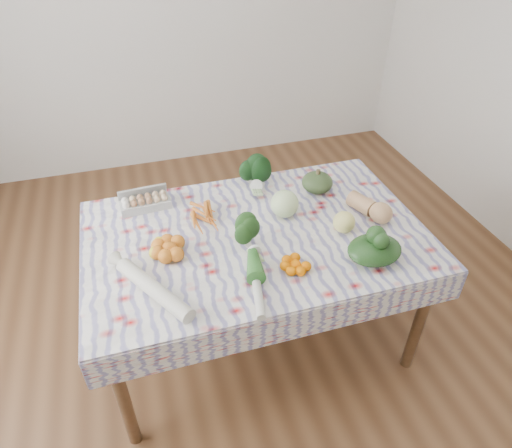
# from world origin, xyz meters

# --- Properties ---
(ground) EXTENTS (4.50, 4.50, 0.00)m
(ground) POSITION_xyz_m (0.00, 0.00, 0.00)
(ground) COLOR #56351D
(ground) RESTS_ON ground
(dining_table) EXTENTS (1.60, 1.00, 0.75)m
(dining_table) POSITION_xyz_m (0.00, 0.00, 0.68)
(dining_table) COLOR brown
(dining_table) RESTS_ON ground
(tablecloth) EXTENTS (1.66, 1.06, 0.01)m
(tablecloth) POSITION_xyz_m (0.00, 0.00, 0.76)
(tablecloth) COLOR silver
(tablecloth) RESTS_ON dining_table
(egg_carton) EXTENTS (0.26, 0.12, 0.07)m
(egg_carton) POSITION_xyz_m (-0.50, 0.37, 0.80)
(egg_carton) COLOR #B4B4AF
(egg_carton) RESTS_ON tablecloth
(carrot_bunch) EXTENTS (0.23, 0.22, 0.04)m
(carrot_bunch) POSITION_xyz_m (-0.24, 0.19, 0.78)
(carrot_bunch) COLOR orange
(carrot_bunch) RESTS_ON tablecloth
(kale_bunch) EXTENTS (0.22, 0.20, 0.16)m
(kale_bunch) POSITION_xyz_m (0.12, 0.41, 0.84)
(kale_bunch) COLOR black
(kale_bunch) RESTS_ON tablecloth
(kabocha_squash) EXTENTS (0.22, 0.22, 0.11)m
(kabocha_squash) POSITION_xyz_m (0.43, 0.27, 0.82)
(kabocha_squash) COLOR #354B25
(kabocha_squash) RESTS_ON tablecloth
(cabbage) EXTENTS (0.16, 0.16, 0.14)m
(cabbage) POSITION_xyz_m (0.18, 0.10, 0.83)
(cabbage) COLOR #C4E298
(cabbage) RESTS_ON tablecloth
(butternut_squash) EXTENTS (0.20, 0.27, 0.11)m
(butternut_squash) POSITION_xyz_m (0.61, -0.02, 0.82)
(butternut_squash) COLOR tan
(butternut_squash) RESTS_ON tablecloth
(orange_cluster) EXTENTS (0.26, 0.26, 0.07)m
(orange_cluster) POSITION_xyz_m (-0.43, -0.03, 0.80)
(orange_cluster) COLOR orange
(orange_cluster) RESTS_ON tablecloth
(broccoli) EXTENTS (0.16, 0.16, 0.11)m
(broccoli) POSITION_xyz_m (-0.06, -0.12, 0.82)
(broccoli) COLOR #224B1A
(broccoli) RESTS_ON tablecloth
(mandarin_cluster) EXTENTS (0.21, 0.21, 0.05)m
(mandarin_cluster) POSITION_xyz_m (0.10, -0.29, 0.79)
(mandarin_cluster) COLOR orange
(mandarin_cluster) RESTS_ON tablecloth
(grapefruit) EXTENTS (0.14, 0.14, 0.11)m
(grapefruit) POSITION_xyz_m (0.42, -0.10, 0.82)
(grapefruit) COLOR #EFE678
(grapefruit) RESTS_ON tablecloth
(spinach_bag) EXTENTS (0.31, 0.28, 0.11)m
(spinach_bag) POSITION_xyz_m (0.46, -0.34, 0.82)
(spinach_bag) COLOR #163313
(spinach_bag) RESTS_ON tablecloth
(daikon) EXTENTS (0.30, 0.44, 0.07)m
(daikon) POSITION_xyz_m (-0.53, -0.28, 0.80)
(daikon) COLOR beige
(daikon) RESTS_ON tablecloth
(leek) EXTENTS (0.11, 0.38, 0.04)m
(leek) POSITION_xyz_m (-0.11, -0.36, 0.78)
(leek) COLOR beige
(leek) RESTS_ON tablecloth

